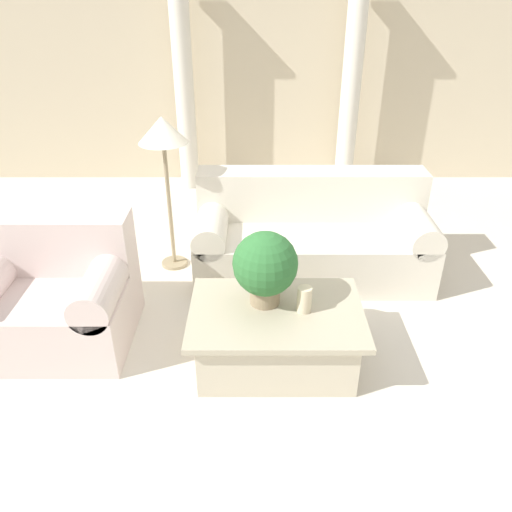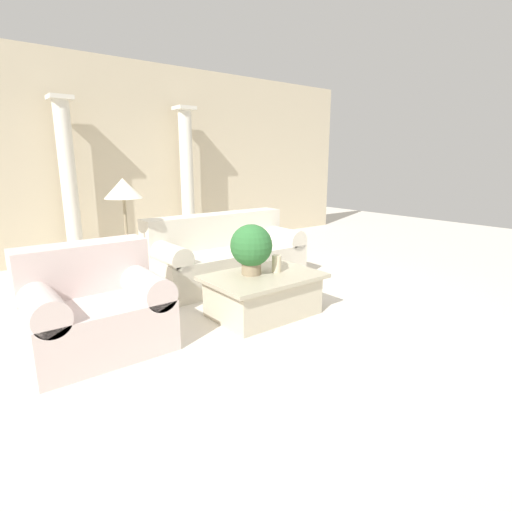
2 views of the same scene
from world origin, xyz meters
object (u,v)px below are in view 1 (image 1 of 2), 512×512
(coffee_table, at_px, (275,335))
(floor_lamp, at_px, (162,139))
(potted_plant, at_px, (264,266))
(sofa_long, at_px, (310,236))
(loveseat, at_px, (52,293))

(coffee_table, bearing_deg, floor_lamp, 123.93)
(potted_plant, bearing_deg, floor_lamp, 123.63)
(sofa_long, xyz_separation_m, floor_lamp, (-1.28, 0.10, 0.86))
(sofa_long, height_order, floor_lamp, floor_lamp)
(floor_lamp, bearing_deg, sofa_long, -4.59)
(loveseat, height_order, potted_plant, potted_plant)
(loveseat, bearing_deg, potted_plant, -7.74)
(sofa_long, distance_m, loveseat, 2.20)
(potted_plant, xyz_separation_m, floor_lamp, (-0.84, 1.26, 0.49))
(sofa_long, bearing_deg, loveseat, -154.59)
(potted_plant, bearing_deg, coffee_table, -52.50)
(sofa_long, xyz_separation_m, coffee_table, (-0.36, -1.26, -0.14))
(sofa_long, relative_size, coffee_table, 1.74)
(coffee_table, bearing_deg, potted_plant, 127.50)
(coffee_table, bearing_deg, sofa_long, 73.82)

